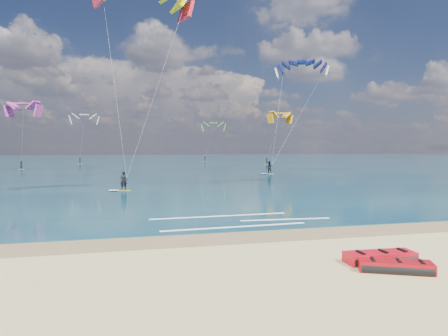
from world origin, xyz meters
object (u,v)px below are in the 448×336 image
at_px(kitesurfer_main, 133,83).
at_px(kitesurfer_far, 287,110).
at_px(packed_kite_mid, 395,272).
at_px(packed_kite_left, 380,262).

relative_size(kitesurfer_main, kitesurfer_far, 1.02).
bearing_deg(kitesurfer_main, packed_kite_mid, -70.37).
height_order(packed_kite_mid, kitesurfer_far, kitesurfer_far).
bearing_deg(kitesurfer_far, packed_kite_mid, -96.31).
xyz_separation_m(kitesurfer_main, kitesurfer_far, (21.18, 19.40, 0.09)).
distance_m(packed_kite_left, kitesurfer_far, 44.07).
distance_m(packed_kite_mid, kitesurfer_main, 25.33).
distance_m(kitesurfer_main, kitesurfer_far, 28.72).
xyz_separation_m(packed_kite_left, packed_kite_mid, (-0.14, -0.97, 0.00)).
xyz_separation_m(packed_kite_mid, kitesurfer_main, (-7.44, 22.49, 8.97)).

